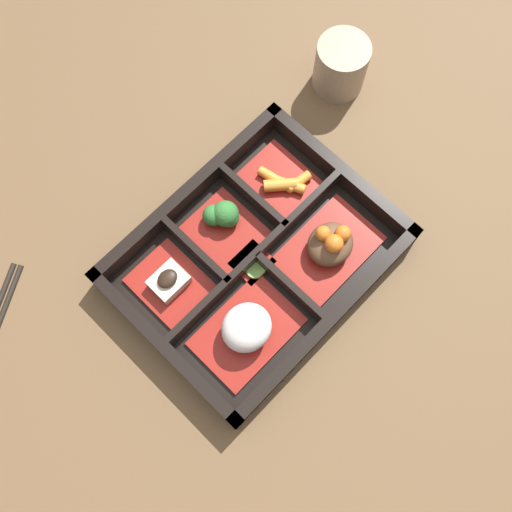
# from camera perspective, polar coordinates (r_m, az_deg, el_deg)

# --- Properties ---
(ground_plane) EXTENTS (3.00, 3.00, 0.00)m
(ground_plane) POSITION_cam_1_polar(r_m,az_deg,el_deg) (0.72, 0.00, -0.59)
(ground_plane) COLOR brown
(bento_base) EXTENTS (0.31, 0.24, 0.01)m
(bento_base) POSITION_cam_1_polar(r_m,az_deg,el_deg) (0.71, 0.00, -0.47)
(bento_base) COLOR black
(bento_base) RESTS_ON ground_plane
(bento_rim) EXTENTS (0.31, 0.24, 0.04)m
(bento_rim) POSITION_cam_1_polar(r_m,az_deg,el_deg) (0.70, -0.11, 0.01)
(bento_rim) COLOR black
(bento_rim) RESTS_ON ground_plane
(bowl_stew) EXTENTS (0.12, 0.08, 0.05)m
(bowl_stew) POSITION_cam_1_polar(r_m,az_deg,el_deg) (0.70, 7.08, 1.05)
(bowl_stew) COLOR maroon
(bowl_stew) RESTS_ON bento_base
(bowl_rice) EXTENTS (0.12, 0.08, 0.05)m
(bowl_rice) POSITION_cam_1_polar(r_m,az_deg,el_deg) (0.67, -0.89, -6.93)
(bowl_rice) COLOR maroon
(bowl_rice) RESTS_ON bento_base
(bowl_carrots) EXTENTS (0.07, 0.09, 0.02)m
(bowl_carrots) POSITION_cam_1_polar(r_m,az_deg,el_deg) (0.74, 2.49, 7.12)
(bowl_carrots) COLOR maroon
(bowl_carrots) RESTS_ON bento_base
(bowl_greens) EXTENTS (0.07, 0.09, 0.04)m
(bowl_greens) POSITION_cam_1_polar(r_m,az_deg,el_deg) (0.71, -3.05, 3.43)
(bowl_greens) COLOR maroon
(bowl_greens) RESTS_ON bento_base
(bowl_tofu) EXTENTS (0.07, 0.09, 0.03)m
(bowl_tofu) POSITION_cam_1_polar(r_m,az_deg,el_deg) (0.70, -8.24, -2.51)
(bowl_tofu) COLOR maroon
(bowl_tofu) RESTS_ON bento_base
(bowl_pickles) EXTENTS (0.04, 0.04, 0.01)m
(bowl_pickles) POSITION_cam_1_polar(r_m,az_deg,el_deg) (0.70, -0.15, -0.92)
(bowl_pickles) COLOR maroon
(bowl_pickles) RESTS_ON bento_base
(tea_cup) EXTENTS (0.07, 0.07, 0.07)m
(tea_cup) POSITION_cam_1_polar(r_m,az_deg,el_deg) (0.80, 8.08, 17.55)
(tea_cup) COLOR gray
(tea_cup) RESTS_ON ground_plane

